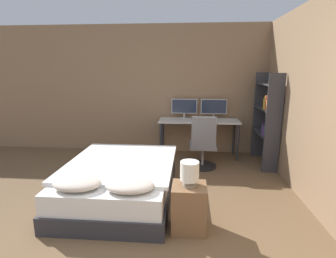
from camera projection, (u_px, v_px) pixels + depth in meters
name	position (u px, v px, depth m)	size (l,w,h in m)	color
wall_back	(173.00, 90.00, 5.61)	(12.00, 0.06, 2.70)	#8E7051
wall_side_right	(315.00, 104.00, 3.38)	(0.06, 12.00, 2.70)	#8E7051
bed	(120.00, 181.00, 3.66)	(1.46, 1.92, 0.60)	#2D2D33
nightstand	(189.00, 208.00, 2.95)	(0.38, 0.36, 0.54)	brown
bedside_lamp	(190.00, 172.00, 2.85)	(0.21, 0.21, 0.28)	gray
desk	(199.00, 125.00, 5.38)	(1.63, 0.56, 0.77)	beige
monitor_left	(184.00, 107.00, 5.50)	(0.54, 0.16, 0.41)	#B7B7BC
monitor_right	(214.00, 107.00, 5.45)	(0.54, 0.16, 0.41)	#B7B7BC
keyboard	(199.00, 121.00, 5.19)	(0.34, 0.13, 0.02)	#B7B7BC
computer_mouse	(212.00, 121.00, 5.16)	(0.07, 0.05, 0.04)	#B7B7BC
office_chair	(203.00, 148.00, 4.77)	(0.52, 0.52, 0.99)	black
bookshelf	(268.00, 116.00, 4.77)	(0.27, 0.90, 1.73)	#333338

